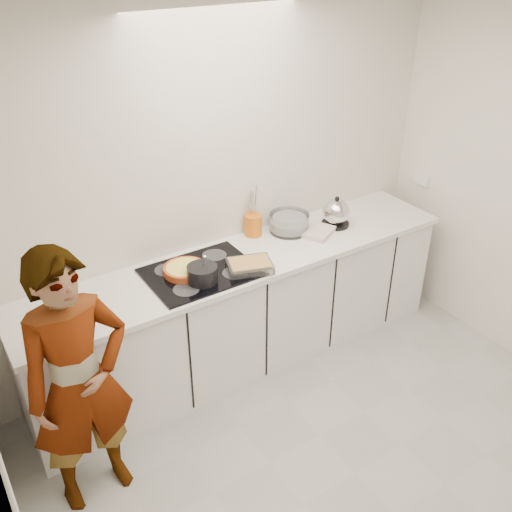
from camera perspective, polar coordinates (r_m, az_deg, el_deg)
floor at (r=3.80m, az=9.94°, el=-20.60°), size 3.60×3.20×0.00m
ceiling at (r=2.45m, az=15.64°, el=21.76°), size 3.60×3.20×0.00m
wall_back at (r=4.04m, az=-3.68°, el=6.56°), size 3.60×0.00×2.60m
wall_left at (r=2.30m, az=-24.12°, el=-17.90°), size 0.00×3.20×2.60m
base_cabinets at (r=4.23m, az=-1.13°, el=-5.70°), size 3.20×0.58×0.87m
countertop at (r=3.98m, az=-1.20°, el=-0.39°), size 3.24×0.64×0.04m
hob at (r=3.81m, az=-5.52°, el=-1.63°), size 0.72×0.54×0.01m
tart_dish at (r=3.79m, az=-7.09°, el=-1.34°), size 0.32×0.32×0.05m
saucepan at (r=3.67m, az=-5.39°, el=-1.79°), size 0.25×0.25×0.19m
baking_dish at (r=3.79m, az=-0.64°, el=-0.92°), size 0.35×0.30×0.06m
mixing_bowl at (r=4.30m, az=3.34°, el=3.28°), size 0.38×0.38×0.14m
tea_towel at (r=4.28m, az=6.32°, el=2.38°), size 0.30×0.27×0.04m
kettle at (r=4.40m, az=8.00°, el=4.26°), size 0.28×0.28×0.24m
utensil_crock at (r=4.23m, az=-0.27°, el=3.13°), size 0.17×0.17×0.16m
cook at (r=3.24m, az=-17.23°, el=-12.10°), size 0.62×0.44×1.62m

